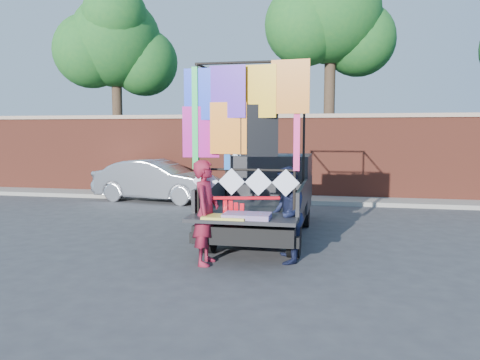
% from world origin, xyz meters
% --- Properties ---
extents(ground, '(90.00, 90.00, 0.00)m').
position_xyz_m(ground, '(0.00, 0.00, 0.00)').
color(ground, '#38383A').
rests_on(ground, ground).
extents(brick_wall, '(30.00, 0.45, 2.61)m').
position_xyz_m(brick_wall, '(0.00, 7.00, 1.33)').
color(brick_wall, brown).
rests_on(brick_wall, ground).
extents(curb, '(30.00, 1.20, 0.12)m').
position_xyz_m(curb, '(0.00, 6.30, 0.06)').
color(curb, gray).
rests_on(curb, ground).
extents(tree_left, '(4.20, 3.30, 7.05)m').
position_xyz_m(tree_left, '(-6.48, 8.12, 5.12)').
color(tree_left, '#38281C').
rests_on(tree_left, ground).
extents(tree_mid, '(4.20, 3.30, 7.73)m').
position_xyz_m(tree_mid, '(1.02, 8.12, 5.70)').
color(tree_mid, '#38281C').
rests_on(tree_mid, ground).
extents(pickup_truck, '(2.00, 5.01, 3.16)m').
position_xyz_m(pickup_truck, '(-0.14, 2.05, 0.79)').
color(pickup_truck, black).
rests_on(pickup_truck, ground).
extents(sedan, '(3.92, 1.83, 1.24)m').
position_xyz_m(sedan, '(-3.98, 5.54, 0.62)').
color(sedan, silver).
rests_on(sedan, ground).
extents(woman, '(0.40, 0.60, 1.64)m').
position_xyz_m(woman, '(-0.73, -0.59, 0.82)').
color(woman, maroon).
rests_on(woman, ground).
extents(man, '(0.68, 0.82, 1.54)m').
position_xyz_m(man, '(0.49, -0.25, 0.77)').
color(man, '#161C38').
rests_on(man, ground).
extents(streamer_bundle, '(1.04, 0.28, 0.72)m').
position_xyz_m(streamer_bundle, '(-0.23, -0.43, 0.84)').
color(streamer_bundle, red).
rests_on(streamer_bundle, ground).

